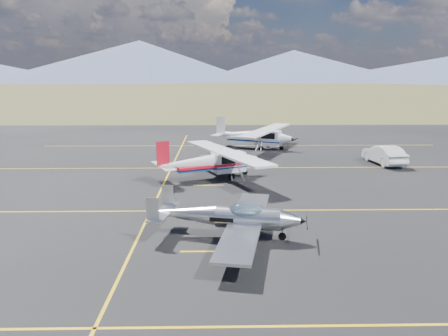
% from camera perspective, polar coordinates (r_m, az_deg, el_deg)
% --- Properties ---
extents(ground, '(1600.00, 1600.00, 0.00)m').
position_cam_1_polar(ground, '(21.62, 5.71, -7.16)').
color(ground, '#383D1C').
rests_on(ground, ground).
extents(apron, '(72.00, 72.00, 0.02)m').
position_cam_1_polar(apron, '(28.29, 4.06, -2.51)').
color(apron, black).
rests_on(apron, ground).
extents(aircraft_low_wing, '(6.66, 9.18, 1.98)m').
position_cam_1_polar(aircraft_low_wing, '(19.37, 0.86, -6.43)').
color(aircraft_low_wing, silver).
rests_on(aircraft_low_wing, apron).
extents(aircraft_cessna, '(8.20, 10.87, 2.85)m').
position_cam_1_polar(aircraft_cessna, '(30.24, -1.66, 0.93)').
color(aircraft_cessna, white).
rests_on(aircraft_cessna, apron).
extents(aircraft_plain, '(8.59, 11.36, 2.98)m').
position_cam_1_polar(aircraft_plain, '(43.00, 4.01, 4.29)').
color(aircraft_plain, white).
rests_on(aircraft_plain, apron).
extents(sedan, '(2.24, 4.88, 1.55)m').
position_cam_1_polar(sedan, '(37.67, 20.18, 1.65)').
color(sedan, silver).
rests_on(sedan, apron).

